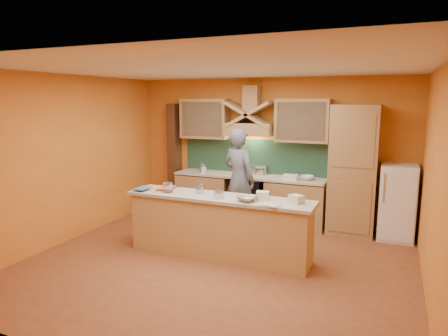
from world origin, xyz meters
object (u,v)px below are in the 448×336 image
at_px(stove, 248,198).
at_px(mixing_bowl, 247,199).
at_px(kitchen_scale, 219,195).
at_px(person, 239,179).
at_px(fridge, 397,202).

xyz_separation_m(stove, mixing_bowl, (0.70, -2.02, 0.53)).
distance_m(kitchen_scale, mixing_bowl, 0.44).
xyz_separation_m(person, mixing_bowl, (0.69, -1.48, 0.04)).
height_order(person, mixing_bowl, person).
height_order(fridge, kitchen_scale, fridge).
bearing_deg(fridge, mixing_bowl, -134.77).
xyz_separation_m(kitchen_scale, mixing_bowl, (0.44, 0.01, -0.01)).
relative_size(stove, person, 0.48).
distance_m(person, kitchen_scale, 1.51).
distance_m(stove, mixing_bowl, 2.20).
relative_size(fridge, mixing_bowl, 4.51).
distance_m(fridge, kitchen_scale, 3.19).
bearing_deg(person, stove, -69.25).
bearing_deg(kitchen_scale, mixing_bowl, 25.53).
height_order(stove, kitchen_scale, kitchen_scale).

